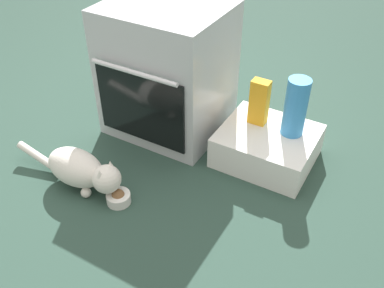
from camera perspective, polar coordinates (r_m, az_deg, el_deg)
ground at (r=2.22m, az=-7.40°, el=-3.00°), size 8.00×8.00×0.00m
oven at (r=2.32m, az=-3.29°, el=9.66°), size 0.60×0.56×0.71m
pantry_cabinet at (r=2.23m, az=9.91°, el=-0.24°), size 0.47×0.42×0.17m
food_bowl at (r=2.03m, az=-9.72°, el=-7.00°), size 0.11×0.11×0.07m
cat at (r=2.10m, az=-14.52°, el=-3.27°), size 0.65×0.18×0.20m
juice_carton at (r=2.18m, az=8.90°, el=5.49°), size 0.09×0.06×0.24m
water_bottle at (r=2.12m, az=13.57°, el=4.75°), size 0.11×0.11×0.30m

